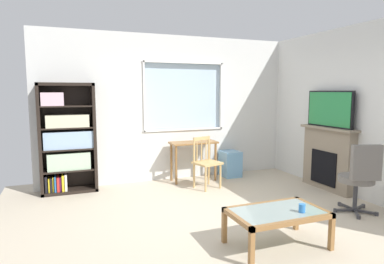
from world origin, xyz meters
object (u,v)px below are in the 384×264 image
(office_chair, at_px, (360,175))
(sippy_cup, at_px, (302,208))
(desk_under_window, at_px, (193,149))
(bookshelf, at_px, (67,139))
(plastic_drawer_unit, at_px, (230,164))
(coffee_table, at_px, (277,215))
(tv, at_px, (330,109))
(fireplace, at_px, (328,158))
(wooden_chair, at_px, (206,162))

(office_chair, height_order, sippy_cup, office_chair)
(desk_under_window, bearing_deg, sippy_cup, -88.74)
(bookshelf, distance_m, plastic_drawer_unit, 3.13)
(coffee_table, bearing_deg, bookshelf, 125.04)
(tv, distance_m, sippy_cup, 2.68)
(desk_under_window, height_order, tv, tv)
(plastic_drawer_unit, bearing_deg, bookshelf, 178.93)
(tv, height_order, coffee_table, tv)
(coffee_table, bearing_deg, desk_under_window, 87.00)
(plastic_drawer_unit, bearing_deg, fireplace, -50.96)
(desk_under_window, relative_size, wooden_chair, 0.99)
(desk_under_window, height_order, fireplace, fireplace)
(bookshelf, xyz_separation_m, office_chair, (3.74, -2.59, -0.35))
(tv, height_order, office_chair, tv)
(bookshelf, height_order, sippy_cup, bookshelf)
(bookshelf, bearing_deg, tv, -19.44)
(desk_under_window, height_order, office_chair, office_chair)
(tv, bearing_deg, wooden_chair, 155.83)
(fireplace, xyz_separation_m, office_chair, (-0.48, -1.10, 0.00))
(desk_under_window, xyz_separation_m, plastic_drawer_unit, (0.82, 0.05, -0.35))
(bookshelf, xyz_separation_m, plastic_drawer_unit, (3.06, -0.06, -0.65))
(bookshelf, relative_size, office_chair, 1.84)
(sippy_cup, bearing_deg, office_chair, 20.86)
(desk_under_window, relative_size, tv, 0.90)
(wooden_chair, xyz_separation_m, tv, (1.92, -0.86, 0.94))
(bookshelf, height_order, plastic_drawer_unit, bookshelf)
(wooden_chair, xyz_separation_m, coffee_table, (-0.19, -2.37, -0.11))
(bookshelf, relative_size, tv, 1.86)
(fireplace, relative_size, coffee_table, 1.10)
(bookshelf, bearing_deg, fireplace, -19.37)
(sippy_cup, bearing_deg, bookshelf, 126.50)
(plastic_drawer_unit, distance_m, tv, 2.16)
(plastic_drawer_unit, xyz_separation_m, office_chair, (0.67, -2.53, 0.30))
(coffee_table, bearing_deg, wooden_chair, 85.50)
(desk_under_window, distance_m, tv, 2.52)
(wooden_chair, bearing_deg, office_chair, -53.47)
(coffee_table, distance_m, sippy_cup, 0.28)
(office_chair, bearing_deg, fireplace, 66.42)
(plastic_drawer_unit, bearing_deg, office_chair, -75.07)
(bookshelf, relative_size, plastic_drawer_unit, 3.60)
(office_chair, bearing_deg, tv, 67.21)
(sippy_cup, bearing_deg, tv, 41.09)
(coffee_table, xyz_separation_m, sippy_cup, (0.22, -0.14, 0.10))
(coffee_table, bearing_deg, office_chair, 13.82)
(office_chair, xyz_separation_m, sippy_cup, (-1.42, -0.54, -0.10))
(desk_under_window, xyz_separation_m, tv, (1.95, -1.38, 0.80))
(wooden_chair, height_order, coffee_table, wooden_chair)
(plastic_drawer_unit, relative_size, coffee_table, 0.49)
(tv, bearing_deg, sippy_cup, -138.91)
(wooden_chair, relative_size, sippy_cup, 10.00)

